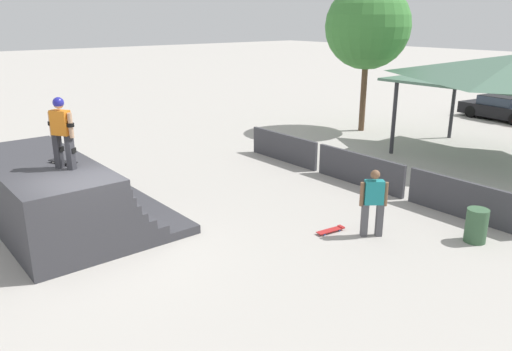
# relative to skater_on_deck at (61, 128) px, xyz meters

# --- Properties ---
(ground_plane) EXTENTS (160.00, 160.00, 0.00)m
(ground_plane) POSITION_rel_skater_on_deck_xyz_m (1.46, 0.23, -2.80)
(ground_plane) COLOR #ADA8A0
(quarter_pipe_ramp) EXTENTS (5.62, 4.07, 1.81)m
(quarter_pipe_ramp) POSITION_rel_skater_on_deck_xyz_m (-1.03, -0.02, -1.98)
(quarter_pipe_ramp) COLOR #38383D
(quarter_pipe_ramp) RESTS_ON ground
(skater_on_deck) EXTENTS (0.71, 0.51, 1.71)m
(skater_on_deck) POSITION_rel_skater_on_deck_xyz_m (0.00, 0.00, 0.00)
(skater_on_deck) COLOR #2D2D33
(skater_on_deck) RESTS_ON quarter_pipe_ramp
(skateboard_on_deck) EXTENTS (0.85, 0.49, 0.09)m
(skateboard_on_deck) POSITION_rel_skater_on_deck_xyz_m (-0.41, 0.09, -0.93)
(skateboard_on_deck) COLOR silver
(skateboard_on_deck) RESTS_ON quarter_pipe_ramp
(bystander_walking) EXTENTS (0.52, 0.62, 1.74)m
(bystander_walking) POSITION_rel_skater_on_deck_xyz_m (4.61, 5.88, -1.83)
(bystander_walking) COLOR #4C4C51
(bystander_walking) RESTS_ON ground
(skateboard_on_ground) EXTENTS (0.30, 0.83, 0.09)m
(skateboard_on_ground) POSITION_rel_skater_on_deck_xyz_m (3.83, 5.26, -2.74)
(skateboard_on_ground) COLOR blue
(skateboard_on_ground) RESTS_ON ground
(barrier_fence) EXTENTS (10.87, 0.12, 1.05)m
(barrier_fence) POSITION_rel_skater_on_deck_xyz_m (1.78, 8.77, -2.27)
(barrier_fence) COLOR #3D3D42
(barrier_fence) RESTS_ON ground
(tree_beside_pavilion) EXTENTS (3.91, 3.91, 6.83)m
(tree_beside_pavilion) POSITION_rel_skater_on_deck_xyz_m (-3.54, 15.37, 2.07)
(tree_beside_pavilion) COLOR brown
(tree_beside_pavilion) RESTS_ON ground
(trash_bin) EXTENTS (0.52, 0.52, 0.85)m
(trash_bin) POSITION_rel_skater_on_deck_xyz_m (6.44, 7.57, -2.37)
(trash_bin) COLOR #385B3D
(trash_bin) RESTS_ON ground
(parked_car_black) EXTENTS (4.41, 2.17, 1.27)m
(parked_car_black) POSITION_rel_skater_on_deck_xyz_m (-0.55, 23.22, -2.20)
(parked_car_black) COLOR black
(parked_car_black) RESTS_ON ground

